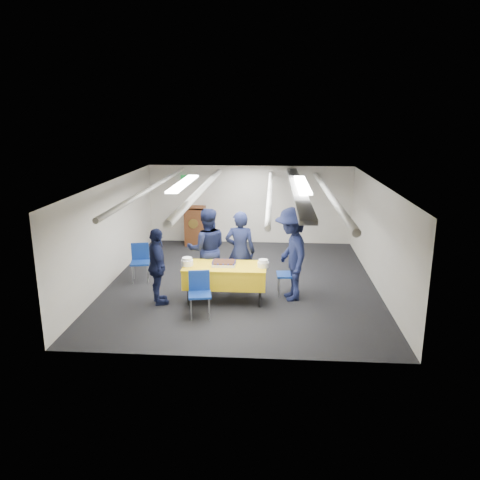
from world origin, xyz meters
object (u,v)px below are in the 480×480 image
Objects in this scene: podium at (195,225)px; chair_left at (140,258)px; sailor_a at (240,252)px; sheet_cake at (224,263)px; chair_right at (291,271)px; sailor_d at (292,254)px; sailor_c at (157,267)px; chair_near at (199,289)px; serving_table at (225,275)px; sailor_b at (207,249)px.

chair_left is (-0.76, -3.10, -0.08)m from podium.
podium is 3.96m from sailor_a.
chair_right is at bearing 17.13° from sheet_cake.
chair_left is (-3.44, 0.68, 0.00)m from chair_right.
chair_right is at bearing 167.74° from sailor_d.
sailor_a is at bearing -120.79° from sailor_d.
chair_right is 2.79m from sailor_c.
sailor_d is (-0.00, -0.22, 0.44)m from chair_right.
chair_near is 1.00× the size of chair_right.
chair_near is 2.06m from sailor_d.
sailor_a is 0.92× the size of sailor_d.
serving_table is 0.94× the size of sailor_a.
serving_table is 3.45× the size of sheet_cake.
sailor_d is (3.44, -0.90, 0.44)m from chair_left.
sailor_c reaches higher than chair_near.
sailor_c reaches higher than chair_left.
chair_near is at bearing -48.05° from chair_left.
sailor_b reaches higher than chair_right.
sailor_d is at bearing -101.68° from sailor_c.
chair_right is (1.38, 0.42, -0.28)m from sheet_cake.
serving_table is 1.34× the size of podium.
sailor_a is (0.27, 0.61, 0.33)m from serving_table.
serving_table is at bearing -72.59° from podium.
sheet_cake is at bearing 62.76° from chair_near.
sailor_b reaches higher than sailor_a.
chair_left is at bearing -25.45° from sailor_b.
serving_table is 0.91m from sailor_b.
sheet_cake is at bearing -28.07° from chair_left.
chair_near and chair_left have the same top height.
podium is at bearing -21.25° from sailor_c.
sailor_b is at bearing 122.94° from sheet_cake.
podium is 0.65× the size of sailor_d.
podium is 4.82m from sailor_d.
sailor_c is at bearing -170.62° from serving_table.
sailor_d is (1.09, -0.38, 0.08)m from sailor_a.
sailor_c is 0.81× the size of sailor_d.
chair_near is 1.49m from sailor_b.
sailor_b is at bearing 172.00° from chair_right.
sailor_c is (-2.70, -0.66, 0.25)m from chair_right.
sailor_a is at bearing -83.79° from sailor_c.
chair_left is at bearing 8.02° from sailor_c.
sailor_a reaches higher than sailor_c.
podium is at bearing -87.17° from sailor_b.
sailor_d is at bearing 28.63° from chair_near.
sailor_b is at bearing 123.45° from serving_table.
chair_right is 1.87m from sailor_b.
chair_right is at bearing 18.10° from serving_table.
chair_near is 2.13m from chair_right.
chair_near is at bearing -79.60° from podium.
sailor_b is at bearing 91.96° from chair_near.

